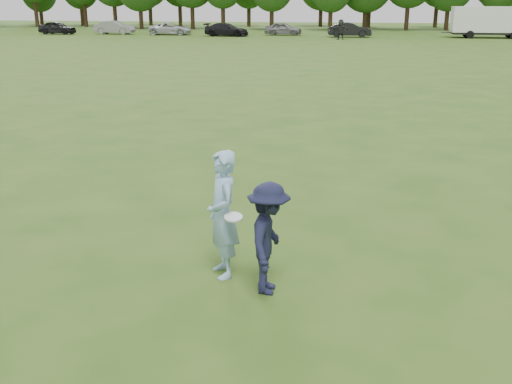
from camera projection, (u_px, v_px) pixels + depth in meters
ground at (229, 266)px, 9.51m from camera, size 200.00×200.00×0.00m
thrower at (223, 215)px, 8.91m from camera, size 0.75×0.85×1.95m
defender at (269, 238)px, 8.43m from camera, size 0.63×1.07×1.64m
player_far_d at (341, 29)px, 60.89m from camera, size 1.93×0.90×2.00m
car_a at (57, 28)px, 69.85m from camera, size 4.46×2.10×1.48m
car_b at (115, 27)px, 69.87m from camera, size 4.68×1.79×1.52m
car_c at (171, 29)px, 68.53m from camera, size 4.96×2.45×1.35m
car_d at (227, 30)px, 66.17m from camera, size 5.03×2.38×1.42m
car_e at (283, 29)px, 67.84m from camera, size 4.23×1.81×1.42m
car_f at (350, 30)px, 64.49m from camera, size 4.79×2.07×1.53m
disc_in_play at (233, 217)px, 8.61m from camera, size 0.29×0.29×0.09m
cargo_trailer at (491, 21)px, 62.83m from camera, size 9.00×2.75×3.20m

